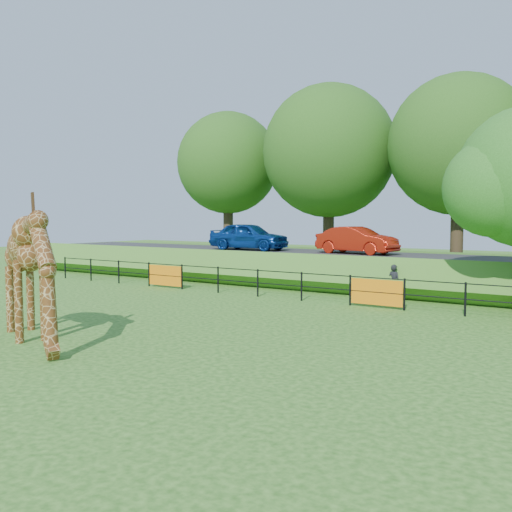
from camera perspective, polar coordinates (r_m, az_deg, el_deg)
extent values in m
plane|color=#215114|center=(15.38, -10.48, -8.07)|extent=(90.00, 90.00, 0.00)
cube|color=#215114|center=(28.36, 12.09, -1.24)|extent=(40.00, 9.00, 1.30)
cube|color=#2B2B2D|center=(26.92, 10.91, 0.01)|extent=(40.00, 5.00, 0.12)
imported|color=#124097|center=(30.08, -0.74, 2.00)|extent=(4.36, 1.97, 1.45)
imported|color=#B31E0C|center=(27.37, 10.04, 1.56)|extent=(4.06, 1.89, 1.29)
imported|color=black|center=(22.19, 13.64, -2.60)|extent=(0.57, 0.44, 1.38)
sphere|color=#2A631B|center=(20.02, 22.70, 6.33)|extent=(3.22, 3.22, 3.22)
cylinder|color=#332616|center=(40.91, -2.80, 3.02)|extent=(0.70, 0.70, 5.00)
sphere|color=#215115|center=(41.08, -2.82, 9.28)|extent=(7.20, 7.20, 7.20)
cylinder|color=#332616|center=(36.66, 7.26, 2.88)|extent=(0.70, 0.70, 5.00)
sphere|color=#215115|center=(36.88, 7.33, 10.37)|extent=(8.40, 8.40, 8.40)
cylinder|color=#332616|center=(33.80, 19.45, 2.59)|extent=(0.70, 0.70, 5.00)
sphere|color=#215115|center=(34.02, 19.64, 10.43)|extent=(7.80, 7.80, 7.80)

